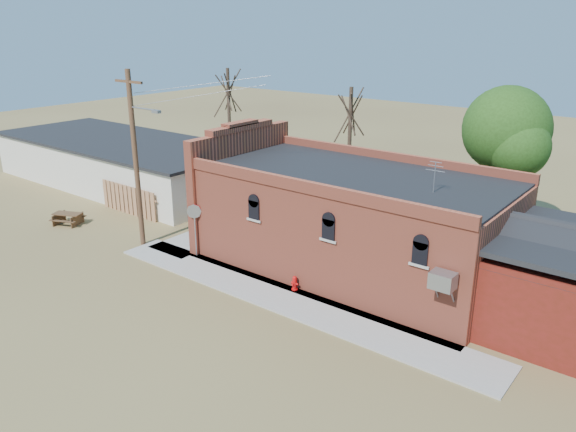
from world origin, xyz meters
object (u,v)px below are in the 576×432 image
Objects in this scene: brick_bar at (347,220)px; picnic_table at (68,217)px; utility_pole at (136,156)px; fire_hydrant at (295,283)px; trash_barrel at (207,237)px; stop_sign at (195,216)px.

picnic_table is (-15.76, -4.99, -1.90)m from brick_bar.
utility_pole reaches higher than fire_hydrant.
trash_barrel is at bearing 156.79° from fire_hydrant.
trash_barrel is at bearing -160.95° from brick_bar.
stop_sign reaches higher than fire_hydrant.
picnic_table is at bearing 171.36° from stop_sign.
picnic_table is at bearing -162.42° from brick_bar.
trash_barrel is at bearing 96.51° from stop_sign.
stop_sign is at bearing 167.72° from fire_hydrant.
trash_barrel is 9.20m from picnic_table.
picnic_table is at bearing 172.52° from fire_hydrant.
stop_sign is 2.14m from trash_barrel.
stop_sign is (-6.39, -3.69, -0.20)m from brick_bar.
picnic_table is (-9.37, -1.30, -1.70)m from stop_sign.
fire_hydrant reaches higher than picnic_table.
stop_sign is at bearing -16.73° from picnic_table.
trash_barrel is at bearing 33.70° from utility_pole.
utility_pole is 7.41m from picnic_table.
stop_sign is at bearing -149.97° from brick_bar.
brick_bar is 7.57m from trash_barrel.
trash_barrel is (2.84, 1.90, -4.25)m from utility_pole.
fire_hydrant is 0.33× the size of picnic_table.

